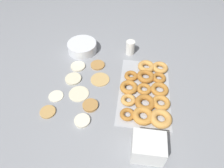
% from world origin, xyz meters
% --- Properties ---
extents(ground_plane, '(3.00, 3.00, 0.00)m').
position_xyz_m(ground_plane, '(0.00, 0.00, 0.00)').
color(ground_plane, gray).
extents(pancake_0, '(0.10, 0.10, 0.01)m').
position_xyz_m(pancake_0, '(0.05, 0.18, 0.01)').
color(pancake_0, beige).
rests_on(pancake_0, ground_plane).
extents(pancake_1, '(0.08, 0.08, 0.01)m').
position_xyz_m(pancake_1, '(-0.24, 0.06, 0.01)').
color(pancake_1, silver).
rests_on(pancake_1, ground_plane).
extents(pancake_2, '(0.09, 0.09, 0.01)m').
position_xyz_m(pancake_2, '(0.16, 0.18, 0.01)').
color(pancake_2, beige).
rests_on(pancake_2, ground_plane).
extents(pancake_3, '(0.12, 0.12, 0.01)m').
position_xyz_m(pancake_3, '(0.07, 0.02, 0.00)').
color(pancake_3, tan).
rests_on(pancake_3, ground_plane).
extents(pancake_4, '(0.12, 0.12, 0.01)m').
position_xyz_m(pancake_4, '(-0.06, 0.12, 0.00)').
color(pancake_4, beige).
rests_on(pancake_4, ground_plane).
extents(pancake_5, '(0.09, 0.09, 0.01)m').
position_xyz_m(pancake_5, '(0.19, 0.05, 0.01)').
color(pancake_5, '#B27F42').
rests_on(pancake_5, ground_plane).
extents(pancake_6, '(0.09, 0.09, 0.02)m').
position_xyz_m(pancake_6, '(-0.14, 0.04, 0.01)').
color(pancake_6, '#B27F42').
rests_on(pancake_6, ground_plane).
extents(pancake_7, '(0.09, 0.09, 0.01)m').
position_xyz_m(pancake_7, '(-0.21, 0.26, 0.01)').
color(pancake_7, tan).
rests_on(pancake_7, ground_plane).
extents(pancake_8, '(0.09, 0.09, 0.01)m').
position_xyz_m(pancake_8, '(-0.10, 0.25, 0.00)').
color(pancake_8, silver).
rests_on(pancake_8, ground_plane).
extents(donut_tray, '(0.51, 0.30, 0.04)m').
position_xyz_m(donut_tray, '(-0.01, -0.27, 0.02)').
color(donut_tray, '#ADAFB5').
rests_on(donut_tray, ground_plane).
extents(batter_bowl, '(0.20, 0.20, 0.07)m').
position_xyz_m(batter_bowl, '(0.33, 0.19, 0.03)').
color(batter_bowl, white).
rests_on(batter_bowl, ground_plane).
extents(container_stack, '(0.12, 0.15, 0.12)m').
position_xyz_m(container_stack, '(-0.37, -0.28, 0.06)').
color(container_stack, white).
rests_on(container_stack, ground_plane).
extents(paper_cup, '(0.06, 0.06, 0.10)m').
position_xyz_m(paper_cup, '(0.35, -0.15, 0.05)').
color(paper_cup, white).
rests_on(paper_cup, ground_plane).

